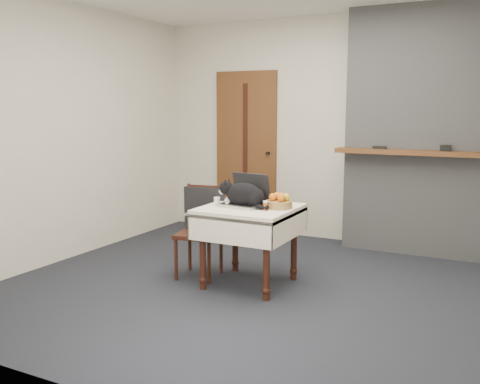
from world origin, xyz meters
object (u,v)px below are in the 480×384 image
at_px(cream_jar, 217,201).
at_px(fruit_basket, 279,202).
at_px(door, 246,152).
at_px(laptop, 246,198).
at_px(side_table, 250,219).
at_px(pill_bottle, 265,205).
at_px(chair, 202,218).
at_px(cat, 245,195).

bearing_deg(cream_jar, fruit_basket, 9.23).
height_order(door, laptop, door).
distance_m(side_table, pill_bottle, 0.27).
relative_size(side_table, pill_bottle, 9.49).
height_order(side_table, cream_jar, cream_jar).
distance_m(side_table, fruit_basket, 0.31).
xyz_separation_m(door, side_table, (1.00, -1.92, -0.41)).
bearing_deg(chair, pill_bottle, -22.38).
xyz_separation_m(door, fruit_basket, (1.25, -1.86, -0.25)).
bearing_deg(door, pill_bottle, -59.39).
bearing_deg(fruit_basket, chair, 179.55).
relative_size(door, laptop, 4.82).
relative_size(cream_jar, pill_bottle, 0.78).
relative_size(laptop, pill_bottle, 5.05).
relative_size(door, pill_bottle, 24.33).
distance_m(laptop, cat, 0.08).
relative_size(pill_bottle, chair, 0.10).
xyz_separation_m(side_table, cream_jar, (-0.31, -0.03, 0.15)).
height_order(laptop, cat, laptop).
relative_size(side_table, fruit_basket, 3.42).
bearing_deg(cream_jar, laptop, 15.59).
bearing_deg(cat, fruit_basket, 11.59).
bearing_deg(fruit_basket, side_table, -166.07).
bearing_deg(fruit_basket, laptop, -176.04).
relative_size(cat, pill_bottle, 6.14).
height_order(laptop, fruit_basket, laptop).
bearing_deg(door, laptop, -63.51).
bearing_deg(laptop, cat, -61.87).
bearing_deg(door, side_table, -62.55).
distance_m(laptop, pill_bottle, 0.29).
bearing_deg(cream_jar, chair, 155.91).
bearing_deg(pill_bottle, door, 120.61).
xyz_separation_m(laptop, cat, (0.02, -0.06, 0.03)).
xyz_separation_m(side_table, chair, (-0.53, 0.07, -0.05)).
bearing_deg(side_table, chair, 172.64).
relative_size(laptop, cat, 0.82).
xyz_separation_m(laptop, pill_bottle, (0.25, -0.13, -0.03)).
relative_size(door, cream_jar, 31.05).
bearing_deg(chair, laptop, -13.14).
relative_size(side_table, laptop, 1.88).
relative_size(cat, cream_jar, 7.84).
height_order(pill_bottle, chair, chair).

